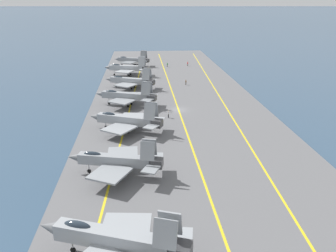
{
  "coord_description": "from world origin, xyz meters",
  "views": [
    {
      "loc": [
        -83.62,
        9.25,
        26.94
      ],
      "look_at": [
        -18.26,
        4.07,
        2.9
      ],
      "focal_mm": 38.0,
      "sensor_mm": 36.0,
      "label": 1
    }
  ],
  "objects_px": {
    "parked_jet_second": "(114,239)",
    "parked_jet_seventh": "(127,68)",
    "parked_jet_fourth": "(127,120)",
    "crew_red_vest": "(188,64)",
    "parked_jet_sixth": "(130,81)",
    "crew_white_vest": "(168,114)",
    "crew_brown_vest": "(186,82)",
    "crew_green_vest": "(167,64)",
    "parked_jet_fifth": "(127,96)",
    "parked_jet_eighth": "(132,60)",
    "parked_jet_third": "(117,160)"
  },
  "relations": [
    {
      "from": "parked_jet_second",
      "to": "crew_green_vest",
      "type": "bearing_deg",
      "value": -7.29
    },
    {
      "from": "crew_brown_vest",
      "to": "parked_jet_eighth",
      "type": "bearing_deg",
      "value": 27.05
    },
    {
      "from": "crew_green_vest",
      "to": "crew_white_vest",
      "type": "distance_m",
      "value": 63.0
    },
    {
      "from": "crew_red_vest",
      "to": "parked_jet_seventh",
      "type": "bearing_deg",
      "value": 125.04
    },
    {
      "from": "parked_jet_sixth",
      "to": "crew_white_vest",
      "type": "relative_size",
      "value": 9.16
    },
    {
      "from": "parked_jet_fifth",
      "to": "parked_jet_seventh",
      "type": "height_order",
      "value": "parked_jet_seventh"
    },
    {
      "from": "parked_jet_fourth",
      "to": "crew_red_vest",
      "type": "distance_m",
      "value": 75.1
    },
    {
      "from": "parked_jet_second",
      "to": "crew_brown_vest",
      "type": "distance_m",
      "value": 80.49
    },
    {
      "from": "parked_jet_seventh",
      "to": "crew_brown_vest",
      "type": "height_order",
      "value": "parked_jet_seventh"
    },
    {
      "from": "crew_red_vest",
      "to": "crew_white_vest",
      "type": "relative_size",
      "value": 1.02
    },
    {
      "from": "parked_jet_second",
      "to": "parked_jet_sixth",
      "type": "relative_size",
      "value": 1.05
    },
    {
      "from": "parked_jet_sixth",
      "to": "parked_jet_eighth",
      "type": "height_order",
      "value": "parked_jet_sixth"
    },
    {
      "from": "crew_green_vest",
      "to": "parked_jet_second",
      "type": "bearing_deg",
      "value": 172.71
    },
    {
      "from": "parked_jet_seventh",
      "to": "crew_white_vest",
      "type": "xyz_separation_m",
      "value": [
        -47.36,
        -10.77,
        -1.78
      ]
    },
    {
      "from": "parked_jet_fifth",
      "to": "crew_white_vest",
      "type": "distance_m",
      "value": 14.4
    },
    {
      "from": "parked_jet_second",
      "to": "parked_jet_sixth",
      "type": "bearing_deg",
      "value": -0.11
    },
    {
      "from": "parked_jet_third",
      "to": "parked_jet_fifth",
      "type": "relative_size",
      "value": 0.94
    },
    {
      "from": "parked_jet_second",
      "to": "parked_jet_third",
      "type": "height_order",
      "value": "parked_jet_second"
    },
    {
      "from": "parked_jet_fourth",
      "to": "parked_jet_sixth",
      "type": "relative_size",
      "value": 1.0
    },
    {
      "from": "parked_jet_fifth",
      "to": "crew_brown_vest",
      "type": "distance_m",
      "value": 28.08
    },
    {
      "from": "parked_jet_fifth",
      "to": "parked_jet_eighth",
      "type": "height_order",
      "value": "parked_jet_fifth"
    },
    {
      "from": "parked_jet_fourth",
      "to": "parked_jet_eighth",
      "type": "height_order",
      "value": "parked_jet_fourth"
    },
    {
      "from": "parked_jet_fourth",
      "to": "parked_jet_fifth",
      "type": "xyz_separation_m",
      "value": [
        18.05,
        0.54,
        0.28
      ]
    },
    {
      "from": "parked_jet_third",
      "to": "parked_jet_fifth",
      "type": "distance_m",
      "value": 37.56
    },
    {
      "from": "parked_jet_fifth",
      "to": "crew_red_vest",
      "type": "bearing_deg",
      "value": -23.04
    },
    {
      "from": "parked_jet_second",
      "to": "parked_jet_seventh",
      "type": "distance_m",
      "value": 94.09
    },
    {
      "from": "parked_jet_sixth",
      "to": "parked_jet_seventh",
      "type": "bearing_deg",
      "value": 4.65
    },
    {
      "from": "parked_jet_second",
      "to": "parked_jet_fourth",
      "type": "bearing_deg",
      "value": -0.1
    },
    {
      "from": "crew_red_vest",
      "to": "parked_jet_second",
      "type": "bearing_deg",
      "value": 168.58
    },
    {
      "from": "parked_jet_sixth",
      "to": "crew_brown_vest",
      "type": "height_order",
      "value": "parked_jet_sixth"
    },
    {
      "from": "parked_jet_third",
      "to": "parked_jet_sixth",
      "type": "height_order",
      "value": "parked_jet_sixth"
    },
    {
      "from": "parked_jet_seventh",
      "to": "crew_white_vest",
      "type": "distance_m",
      "value": 48.6
    },
    {
      "from": "parked_jet_seventh",
      "to": "parked_jet_eighth",
      "type": "height_order",
      "value": "parked_jet_seventh"
    },
    {
      "from": "parked_jet_eighth",
      "to": "crew_brown_vest",
      "type": "height_order",
      "value": "parked_jet_eighth"
    },
    {
      "from": "parked_jet_fifth",
      "to": "parked_jet_second",
      "type": "bearing_deg",
      "value": -179.53
    },
    {
      "from": "parked_jet_third",
      "to": "parked_jet_sixth",
      "type": "bearing_deg",
      "value": -1.02
    },
    {
      "from": "parked_jet_seventh",
      "to": "parked_jet_eighth",
      "type": "bearing_deg",
      "value": -4.59
    },
    {
      "from": "parked_jet_seventh",
      "to": "crew_white_vest",
      "type": "bearing_deg",
      "value": -167.19
    },
    {
      "from": "parked_jet_seventh",
      "to": "crew_white_vest",
      "type": "relative_size",
      "value": 9.05
    },
    {
      "from": "parked_jet_fourth",
      "to": "crew_white_vest",
      "type": "height_order",
      "value": "parked_jet_fourth"
    },
    {
      "from": "crew_green_vest",
      "to": "parked_jet_fifth",
      "type": "bearing_deg",
      "value": 164.58
    },
    {
      "from": "parked_jet_sixth",
      "to": "crew_brown_vest",
      "type": "bearing_deg",
      "value": -80.39
    },
    {
      "from": "parked_jet_sixth",
      "to": "parked_jet_seventh",
      "type": "height_order",
      "value": "parked_jet_seventh"
    },
    {
      "from": "parked_jet_seventh",
      "to": "crew_green_vest",
      "type": "relative_size",
      "value": 9.34
    },
    {
      "from": "parked_jet_fifth",
      "to": "parked_jet_eighth",
      "type": "xyz_separation_m",
      "value": [
        55.56,
        -0.6,
        -0.19
      ]
    },
    {
      "from": "parked_jet_third",
      "to": "parked_jet_eighth",
      "type": "relative_size",
      "value": 1.02
    },
    {
      "from": "parked_jet_seventh",
      "to": "parked_jet_third",
      "type": "bearing_deg",
      "value": -179.61
    },
    {
      "from": "parked_jet_fifth",
      "to": "crew_brown_vest",
      "type": "relative_size",
      "value": 9.83
    },
    {
      "from": "parked_jet_second",
      "to": "parked_jet_seventh",
      "type": "bearing_deg",
      "value": 0.83
    },
    {
      "from": "crew_red_vest",
      "to": "crew_green_vest",
      "type": "xyz_separation_m",
      "value": [
        -1.16,
        8.34,
        -0.06
      ]
    }
  ]
}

